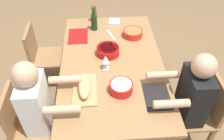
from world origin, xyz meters
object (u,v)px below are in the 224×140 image
(chair_near_right, at_px, (26,121))
(beer_bottle, at_px, (94,14))
(serving_bowl_pasta, at_px, (121,87))
(serving_bowl_fruit, at_px, (133,33))
(napkin_stack, at_px, (114,22))
(wine_bottle, at_px, (94,22))
(diner_far_right, at_px, (188,98))
(serving_bowl_salad, at_px, (108,50))
(diner_near_right, at_px, (41,106))
(chair_far_right, at_px, (202,111))
(cutting_board, at_px, (85,90))
(dining_table, at_px, (112,68))
(bread_loaf, at_px, (84,86))
(wine_glass, at_px, (106,60))
(chair_near_left, at_px, (42,55))

(chair_near_right, bearing_deg, beer_bottle, 152.63)
(serving_bowl_pasta, xyz_separation_m, serving_bowl_fruit, (-0.87, 0.22, -0.01))
(serving_bowl_fruit, xyz_separation_m, napkin_stack, (-0.32, -0.20, -0.03))
(wine_bottle, bearing_deg, serving_bowl_pasta, 12.42)
(diner_far_right, distance_m, serving_bowl_salad, 0.96)
(diner_near_right, xyz_separation_m, serving_bowl_salad, (-0.65, 0.64, 0.09))
(serving_bowl_salad, xyz_separation_m, napkin_stack, (-0.64, 0.12, -0.04))
(diner_far_right, height_order, serving_bowl_salad, diner_far_right)
(chair_far_right, bearing_deg, cutting_board, -96.16)
(dining_table, distance_m, bread_loaf, 0.49)
(diner_near_right, relative_size, wine_bottle, 4.14)
(serving_bowl_salad, xyz_separation_m, beer_bottle, (-0.68, -0.14, 0.06))
(diner_near_right, bearing_deg, diner_far_right, 90.00)
(serving_bowl_fruit, height_order, napkin_stack, serving_bowl_fruit)
(chair_near_right, bearing_deg, diner_far_right, 90.00)
(chair_far_right, xyz_separation_m, serving_bowl_fruit, (-0.96, -0.58, 0.30))
(chair_near_right, relative_size, wine_glass, 5.12)
(dining_table, distance_m, diner_far_right, 0.84)
(chair_near_right, xyz_separation_m, cutting_board, (-0.12, 0.58, 0.27))
(serving_bowl_pasta, relative_size, wine_bottle, 0.74)
(serving_bowl_pasta, bearing_deg, beer_bottle, -169.53)
(chair_far_right, distance_m, serving_bowl_fruit, 1.16)
(diner_near_right, xyz_separation_m, beer_bottle, (-1.32, 0.50, 0.15))
(serving_bowl_pasta, xyz_separation_m, wine_glass, (-0.32, -0.13, 0.06))
(diner_near_right, height_order, cutting_board, diner_near_right)
(serving_bowl_salad, bearing_deg, bread_loaf, -24.92)
(chair_near_right, distance_m, napkin_stack, 1.61)
(chair_near_right, bearing_deg, chair_near_left, 180.00)
(chair_far_right, relative_size, diner_far_right, 0.71)
(cutting_board, relative_size, beer_bottle, 1.82)
(serving_bowl_pasta, bearing_deg, diner_far_right, 81.46)
(diner_near_right, height_order, chair_far_right, diner_near_right)
(diner_far_right, height_order, chair_near_left, diner_far_right)
(wine_glass, bearing_deg, chair_far_right, 66.02)
(serving_bowl_salad, bearing_deg, diner_near_right, -44.65)
(serving_bowl_salad, relative_size, wine_bottle, 0.86)
(dining_table, distance_m, beer_bottle, 0.86)
(chair_near_left, bearing_deg, cutting_board, 33.35)
(chair_far_right, relative_size, beer_bottle, 3.86)
(serving_bowl_pasta, bearing_deg, serving_bowl_salad, -170.69)
(cutting_board, bearing_deg, serving_bowl_pasta, 84.89)
(diner_far_right, height_order, serving_bowl_pasta, diner_far_right)
(serving_bowl_pasta, bearing_deg, chair_near_right, -84.21)
(chair_near_right, height_order, diner_far_right, diner_far_right)
(chair_far_right, bearing_deg, serving_bowl_pasta, -96.60)
(serving_bowl_pasta, relative_size, wine_glass, 1.29)
(wine_bottle, bearing_deg, napkin_stack, 119.11)
(cutting_board, distance_m, beer_bottle, 1.21)
(cutting_board, bearing_deg, diner_far_right, 82.66)
(diner_near_right, height_order, beer_bottle, diner_near_right)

